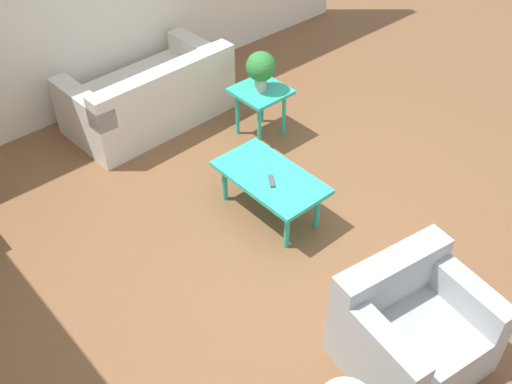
% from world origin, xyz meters
% --- Properties ---
extents(ground_plane, '(14.00, 14.00, 0.00)m').
position_xyz_m(ground_plane, '(0.00, 0.00, 0.00)').
color(ground_plane, brown).
extents(sofa, '(1.00, 1.76, 0.77)m').
position_xyz_m(sofa, '(2.33, -0.10, 0.30)').
color(sofa, silver).
rests_on(sofa, ground_plane).
extents(armchair, '(0.95, 1.04, 0.79)m').
position_xyz_m(armchair, '(-1.41, 0.25, 0.32)').
color(armchair, '#A8ADB2').
rests_on(armchair, ground_plane).
extents(coffee_table, '(1.02, 0.56, 0.44)m').
position_xyz_m(coffee_table, '(0.36, -0.05, 0.39)').
color(coffee_table, '#2DB79E').
rests_on(coffee_table, ground_plane).
extents(side_table_plant, '(0.51, 0.51, 0.55)m').
position_xyz_m(side_table_plant, '(1.34, -0.82, 0.46)').
color(side_table_plant, '#2DB79E').
rests_on(side_table_plant, ground_plane).
extents(potted_plant, '(0.30, 0.30, 0.42)m').
position_xyz_m(potted_plant, '(1.34, -0.82, 0.80)').
color(potted_plant, '#B2ADA3').
rests_on(potted_plant, side_table_plant).
extents(remote_control, '(0.15, 0.12, 0.02)m').
position_xyz_m(remote_control, '(0.29, -0.00, 0.45)').
color(remote_control, '#4C4C51').
rests_on(remote_control, coffee_table).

